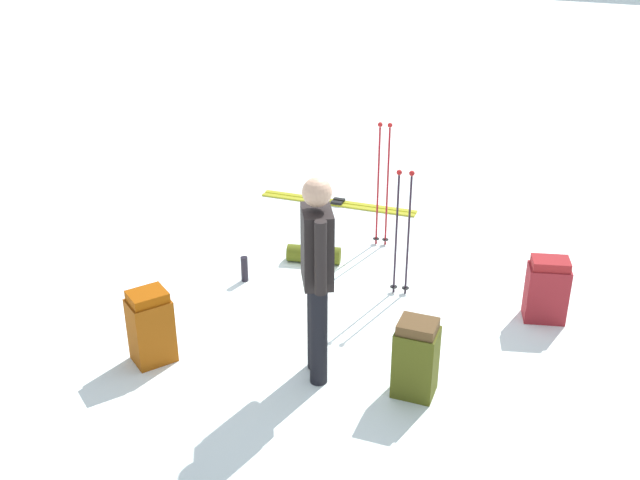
# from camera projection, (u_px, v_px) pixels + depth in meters

# --- Properties ---
(ground_plane) EXTENTS (80.00, 80.00, 0.00)m
(ground_plane) POSITION_uv_depth(u_px,v_px,m) (320.00, 307.00, 7.11)
(ground_plane) COLOR white
(skier_standing) EXTENTS (0.37, 0.49, 1.70)m
(skier_standing) POSITION_uv_depth(u_px,v_px,m) (317.00, 270.00, 5.77)
(skier_standing) COLOR black
(skier_standing) RESTS_ON ground_plane
(ski_pair_near) EXTENTS (1.94, 0.47, 0.05)m
(ski_pair_near) POSITION_uv_depth(u_px,v_px,m) (338.00, 203.00, 9.28)
(ski_pair_near) COLOR gold
(ski_pair_near) RESTS_ON ground_plane
(backpack_large_dark) EXTENTS (0.35, 0.31, 0.65)m
(backpack_large_dark) POSITION_uv_depth(u_px,v_px,m) (416.00, 359.00, 5.83)
(backpack_large_dark) COLOR #474A12
(backpack_large_dark) RESTS_ON ground_plane
(backpack_bright) EXTENTS (0.42, 0.36, 0.60)m
(backpack_bright) POSITION_uv_depth(u_px,v_px,m) (547.00, 290.00, 6.81)
(backpack_bright) COLOR maroon
(backpack_bright) RESTS_ON ground_plane
(backpack_small_spare) EXTENTS (0.40, 0.42, 0.64)m
(backpack_small_spare) POSITION_uv_depth(u_px,v_px,m) (151.00, 327.00, 6.23)
(backpack_small_spare) COLOR #94450A
(backpack_small_spare) RESTS_ON ground_plane
(ski_poles_planted_near) EXTENTS (0.18, 0.10, 1.26)m
(ski_poles_planted_near) POSITION_uv_depth(u_px,v_px,m) (403.00, 227.00, 7.05)
(ski_poles_planted_near) COLOR black
(ski_poles_planted_near) RESTS_ON ground_plane
(ski_poles_planted_far) EXTENTS (0.16, 0.10, 1.37)m
(ski_poles_planted_far) POSITION_uv_depth(u_px,v_px,m) (383.00, 179.00, 7.97)
(ski_poles_planted_far) COLOR maroon
(ski_poles_planted_far) RESTS_ON ground_plane
(sleeping_mat_rolled) EXTENTS (0.58, 0.35, 0.18)m
(sleeping_mat_rolled) POSITION_uv_depth(u_px,v_px,m) (314.00, 254.00, 7.89)
(sleeping_mat_rolled) COLOR #505915
(sleeping_mat_rolled) RESTS_ON ground_plane
(thermos_bottle) EXTENTS (0.07, 0.07, 0.26)m
(thermos_bottle) POSITION_uv_depth(u_px,v_px,m) (244.00, 269.00, 7.52)
(thermos_bottle) COLOR black
(thermos_bottle) RESTS_ON ground_plane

